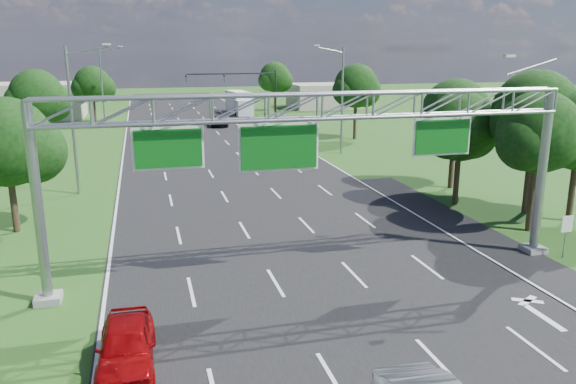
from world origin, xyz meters
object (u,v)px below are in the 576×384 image
object	(u,v)px
regulatory_sign	(567,228)
box_truck	(240,103)
traffic_signal	(250,84)
red_coupe	(126,346)
sign_gantry	(321,121)

from	to	relation	value
regulatory_sign	box_truck	distance (m)	65.79
regulatory_sign	traffic_signal	size ratio (longest dim) A/B	0.17
traffic_signal	red_coupe	world-z (taller)	traffic_signal
regulatory_sign	box_truck	xyz separation A→B (m)	(-4.40, 65.64, 0.11)
regulatory_sign	traffic_signal	distance (m)	54.37
regulatory_sign	red_coupe	size ratio (longest dim) A/B	0.48
sign_gantry	regulatory_sign	distance (m)	13.25
traffic_signal	box_truck	xyz separation A→B (m)	(0.52, 11.62, -3.55)
sign_gantry	traffic_signal	world-z (taller)	sign_gantry
sign_gantry	traffic_signal	distance (m)	53.51
box_truck	red_coupe	bearing A→B (deg)	-109.71
regulatory_sign	red_coupe	distance (m)	20.81
sign_gantry	regulatory_sign	size ratio (longest dim) A/B	11.19
sign_gantry	box_truck	size ratio (longest dim) A/B	2.56
red_coupe	traffic_signal	bearing A→B (deg)	77.02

